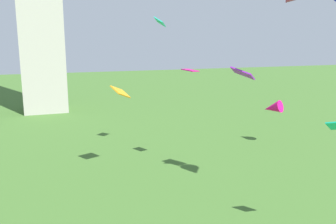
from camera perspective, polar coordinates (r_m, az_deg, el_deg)
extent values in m
cube|color=#23BCB1|center=(30.38, -1.32, 14.33)|extent=(1.28, 1.55, 0.85)
cube|color=purple|center=(24.12, 11.95, 6.14)|extent=(1.59, 1.87, 0.92)
cube|color=orange|center=(26.73, -7.67, 3.23)|extent=(1.62, 1.78, 1.09)
cone|color=#E80E73|center=(36.29, 16.49, 0.65)|extent=(2.02, 2.34, 1.68)
cube|color=#C00F73|center=(27.43, 3.60, 6.74)|extent=(1.23, 1.41, 0.19)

